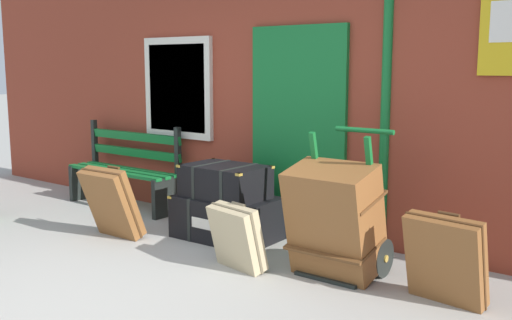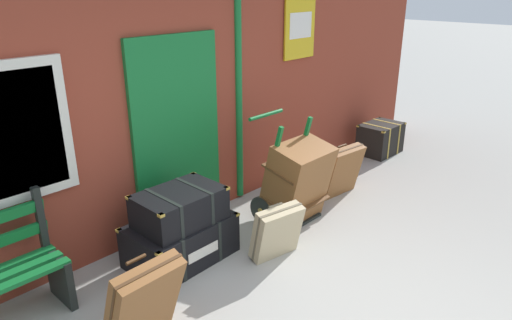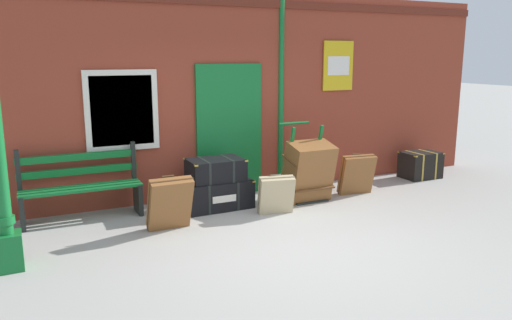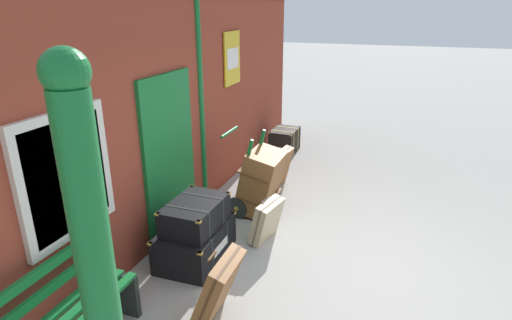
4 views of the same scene
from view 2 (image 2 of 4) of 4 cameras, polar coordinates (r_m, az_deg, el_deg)
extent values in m
cube|color=brown|center=(4.89, -13.02, 8.98)|extent=(10.40, 0.30, 3.20)
cube|color=#146B2D|center=(5.00, -9.58, 2.95)|extent=(1.10, 0.05, 2.10)
cube|color=#0C401B|center=(4.99, -9.49, 2.92)|extent=(0.06, 0.02, 2.10)
cube|color=silver|center=(4.14, -28.39, 2.65)|extent=(1.04, 0.06, 1.16)
cube|color=silver|center=(4.13, -28.31, 2.60)|extent=(0.88, 0.02, 1.00)
cylinder|color=#146B2D|center=(5.47, -2.20, 10.76)|extent=(0.09, 0.09, 3.14)
cube|color=gold|center=(6.22, 5.40, 16.12)|extent=(0.60, 0.02, 0.84)
cube|color=white|center=(6.21, 5.50, 16.11)|extent=(0.44, 0.01, 0.32)
cube|color=black|center=(4.40, -22.84, -13.21)|extent=(0.06, 0.40, 0.45)
cube|color=black|center=(4.32, -24.92, -6.44)|extent=(0.06, 0.06, 0.56)
cube|color=black|center=(4.68, -9.20, -9.66)|extent=(1.02, 0.67, 0.42)
cube|color=black|center=(4.56, -11.40, -10.68)|extent=(0.05, 0.65, 0.43)
cube|color=black|center=(4.80, -7.12, -8.67)|extent=(0.05, 0.65, 0.43)
cube|color=#B79338|center=(4.13, -11.85, -11.20)|extent=(0.05, 0.05, 0.02)
cube|color=#B79338|center=(4.67, -2.40, -6.67)|extent=(0.05, 0.05, 0.02)
cube|color=#B79338|center=(4.57, -16.46, -8.29)|extent=(0.05, 0.05, 0.02)
cube|color=#B79338|center=(5.06, -7.33, -4.52)|extent=(0.05, 0.05, 0.02)
cube|color=silver|center=(4.46, -6.45, -11.15)|extent=(0.36, 0.01, 0.10)
cube|color=black|center=(4.49, -9.34, -5.70)|extent=(0.80, 0.55, 0.32)
cube|color=black|center=(4.39, -11.21, -6.44)|extent=(0.04, 0.55, 0.33)
cube|color=black|center=(4.58, -7.56, -4.99)|extent=(0.04, 0.55, 0.33)
cube|color=#B79338|center=(4.04, -11.56, -6.67)|extent=(0.05, 0.05, 0.02)
cube|color=#B79338|center=(4.47, -3.62, -3.47)|extent=(0.05, 0.05, 0.02)
cube|color=#B79338|center=(4.43, -15.34, -4.47)|extent=(0.05, 0.05, 0.02)
cube|color=#B79338|center=(4.81, -7.70, -1.74)|extent=(0.05, 0.05, 0.02)
cube|color=black|center=(5.43, 5.05, -7.20)|extent=(0.56, 0.28, 0.03)
cube|color=#146B2D|center=(5.12, 1.77, -1.83)|extent=(0.04, 0.33, 1.17)
cube|color=#146B2D|center=(5.48, 5.23, -0.33)|extent=(0.04, 0.33, 1.17)
cylinder|color=#146B2D|center=(5.29, 1.25, 5.56)|extent=(0.54, 0.04, 0.04)
cylinder|color=black|center=(5.29, 0.72, -6.13)|extent=(0.04, 0.32, 0.32)
cylinder|color=#B79338|center=(5.29, 0.72, -6.13)|extent=(0.07, 0.06, 0.06)
cylinder|color=black|center=(5.73, 5.05, -3.97)|extent=(0.04, 0.32, 0.32)
cylinder|color=#B79338|center=(5.73, 5.05, -3.97)|extent=(0.07, 0.06, 0.06)
cube|color=brown|center=(5.24, 5.04, -2.67)|extent=(0.68, 0.62, 0.96)
cube|color=brown|center=(5.32, 4.98, -4.57)|extent=(0.70, 0.45, 0.13)
cube|color=brown|center=(5.16, 5.11, -0.71)|extent=(0.70, 0.45, 0.13)
cube|color=brown|center=(5.99, 10.47, -1.35)|extent=(0.59, 0.36, 0.66)
cylinder|color=#4F3018|center=(5.88, 10.49, 1.71)|extent=(0.16, 0.05, 0.03)
cube|color=#482C16|center=(5.99, 10.47, -1.35)|extent=(0.59, 0.24, 0.64)
cube|color=brown|center=(3.69, -13.63, -16.59)|extent=(0.56, 0.41, 0.72)
cylinder|color=#4F3018|center=(3.52, -14.50, -11.72)|extent=(0.16, 0.03, 0.03)
cube|color=#482C16|center=(3.69, -13.63, -16.59)|extent=(0.57, 0.29, 0.69)
cube|color=tan|center=(4.62, 2.56, -8.82)|extent=(0.54, 0.37, 0.56)
cylinder|color=#71644C|center=(4.50, 2.37, -5.61)|extent=(0.16, 0.06, 0.03)
cube|color=brown|center=(4.62, 2.56, -8.82)|extent=(0.53, 0.24, 0.54)
cube|color=black|center=(7.65, 14.98, 2.56)|extent=(0.69, 0.50, 0.48)
cube|color=#B79338|center=(7.53, 14.39, 2.30)|extent=(0.05, 0.49, 0.49)
cube|color=#B79338|center=(7.78, 15.55, 2.81)|extent=(0.05, 0.49, 0.49)
cube|color=#B79338|center=(7.22, 15.37, 3.31)|extent=(0.05, 0.05, 0.02)
cube|color=#B79338|center=(7.76, 17.73, 4.30)|extent=(0.05, 0.05, 0.02)
cube|color=#B79338|center=(7.43, 12.44, 4.07)|extent=(0.05, 0.05, 0.02)
cube|color=#B79338|center=(7.96, 14.93, 4.99)|extent=(0.05, 0.05, 0.02)
camera|label=1|loc=(6.30, 53.36, 4.69)|focal=41.83mm
camera|label=3|loc=(3.53, 132.06, -20.40)|focal=35.17mm
camera|label=4|loc=(1.80, -101.68, 4.65)|focal=29.32mm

